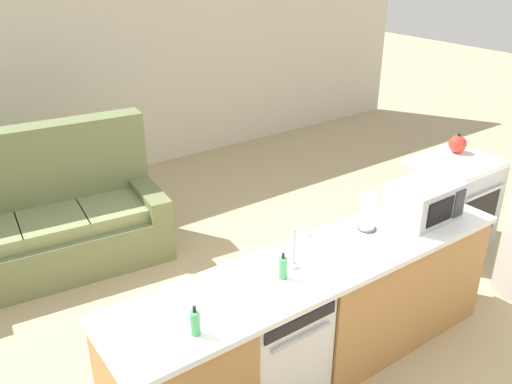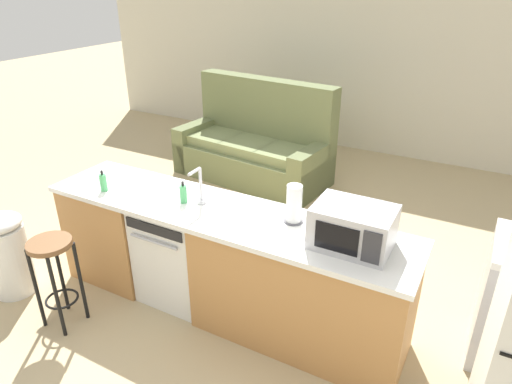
{
  "view_description": "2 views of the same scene",
  "coord_description": "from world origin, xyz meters",
  "px_view_note": "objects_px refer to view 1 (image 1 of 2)",
  "views": [
    {
      "loc": [
        -1.92,
        -2.17,
        2.79
      ],
      "look_at": [
        0.2,
        0.78,
        1.07
      ],
      "focal_mm": 38.0,
      "sensor_mm": 36.0,
      "label": 1
    },
    {
      "loc": [
        1.81,
        -2.49,
        2.5
      ],
      "look_at": [
        0.21,
        0.46,
        0.87
      ],
      "focal_mm": 32.0,
      "sensor_mm": 36.0,
      "label": 2
    }
  ],
  "objects_px": {
    "dishwasher": "(270,343)",
    "dish_soap_bottle": "(195,322)",
    "soap_bottle": "(283,268)",
    "kettle": "(458,144)",
    "microwave": "(424,201)",
    "paper_towel_roll": "(368,212)",
    "couch": "(50,223)",
    "stove_range": "(450,203)"
  },
  "relations": [
    {
      "from": "dishwasher",
      "to": "dish_soap_bottle",
      "type": "distance_m",
      "value": 0.84
    },
    {
      "from": "soap_bottle",
      "to": "kettle",
      "type": "relative_size",
      "value": 0.86
    },
    {
      "from": "microwave",
      "to": "paper_towel_roll",
      "type": "relative_size",
      "value": 1.77
    },
    {
      "from": "kettle",
      "to": "couch",
      "type": "xyz_separation_m",
      "value": [
        -3.42,
        1.83,
        -0.59
      ]
    },
    {
      "from": "microwave",
      "to": "couch",
      "type": "xyz_separation_m",
      "value": [
        -2.06,
        2.51,
        -0.65
      ]
    },
    {
      "from": "dishwasher",
      "to": "couch",
      "type": "relative_size",
      "value": 0.4
    },
    {
      "from": "paper_towel_roll",
      "to": "dish_soap_bottle",
      "type": "distance_m",
      "value": 1.58
    },
    {
      "from": "stove_range",
      "to": "paper_towel_roll",
      "type": "distance_m",
      "value": 1.81
    },
    {
      "from": "dishwasher",
      "to": "soap_bottle",
      "type": "relative_size",
      "value": 4.77
    },
    {
      "from": "soap_bottle",
      "to": "couch",
      "type": "relative_size",
      "value": 0.08
    },
    {
      "from": "dishwasher",
      "to": "kettle",
      "type": "height_order",
      "value": "kettle"
    },
    {
      "from": "soap_bottle",
      "to": "dishwasher",
      "type": "bearing_deg",
      "value": 169.44
    },
    {
      "from": "stove_range",
      "to": "microwave",
      "type": "bearing_deg",
      "value": -155.3
    },
    {
      "from": "microwave",
      "to": "dish_soap_bottle",
      "type": "distance_m",
      "value": 2.02
    },
    {
      "from": "stove_range",
      "to": "kettle",
      "type": "bearing_deg",
      "value": 37.71
    },
    {
      "from": "stove_range",
      "to": "kettle",
      "type": "height_order",
      "value": "kettle"
    },
    {
      "from": "stove_range",
      "to": "paper_towel_roll",
      "type": "height_order",
      "value": "paper_towel_roll"
    },
    {
      "from": "kettle",
      "to": "couch",
      "type": "relative_size",
      "value": 0.1
    },
    {
      "from": "couch",
      "to": "kettle",
      "type": "bearing_deg",
      "value": -28.15
    },
    {
      "from": "dish_soap_bottle",
      "to": "couch",
      "type": "bearing_deg",
      "value": 90.93
    },
    {
      "from": "microwave",
      "to": "paper_towel_roll",
      "type": "distance_m",
      "value": 0.47
    },
    {
      "from": "dishwasher",
      "to": "soap_bottle",
      "type": "distance_m",
      "value": 0.56
    },
    {
      "from": "couch",
      "to": "soap_bottle",
      "type": "bearing_deg",
      "value": -73.77
    },
    {
      "from": "microwave",
      "to": "kettle",
      "type": "xyz_separation_m",
      "value": [
        1.36,
        0.68,
        -0.05
      ]
    },
    {
      "from": "stove_range",
      "to": "soap_bottle",
      "type": "height_order",
      "value": "soap_bottle"
    },
    {
      "from": "paper_towel_roll",
      "to": "dish_soap_bottle",
      "type": "bearing_deg",
      "value": -170.28
    },
    {
      "from": "paper_towel_roll",
      "to": "kettle",
      "type": "xyz_separation_m",
      "value": [
        1.82,
        0.57,
        -0.05
      ]
    },
    {
      "from": "dishwasher",
      "to": "kettle",
      "type": "xyz_separation_m",
      "value": [
        2.77,
        0.68,
        0.56
      ]
    },
    {
      "from": "dishwasher",
      "to": "stove_range",
      "type": "distance_m",
      "value": 2.66
    },
    {
      "from": "soap_bottle",
      "to": "paper_towel_roll",
      "type": "bearing_deg",
      "value": 8.38
    },
    {
      "from": "microwave",
      "to": "couch",
      "type": "height_order",
      "value": "couch"
    },
    {
      "from": "paper_towel_roll",
      "to": "kettle",
      "type": "relative_size",
      "value": 1.38
    },
    {
      "from": "microwave",
      "to": "paper_towel_roll",
      "type": "bearing_deg",
      "value": 166.14
    },
    {
      "from": "dishwasher",
      "to": "soap_bottle",
      "type": "height_order",
      "value": "soap_bottle"
    },
    {
      "from": "dishwasher",
      "to": "paper_towel_roll",
      "type": "xyz_separation_m",
      "value": [
        0.95,
        0.11,
        0.62
      ]
    },
    {
      "from": "dishwasher",
      "to": "couch",
      "type": "bearing_deg",
      "value": 104.57
    },
    {
      "from": "paper_towel_roll",
      "to": "dish_soap_bottle",
      "type": "height_order",
      "value": "paper_towel_roll"
    },
    {
      "from": "dishwasher",
      "to": "microwave",
      "type": "relative_size",
      "value": 1.68
    },
    {
      "from": "stove_range",
      "to": "soap_bottle",
      "type": "xyz_separation_m",
      "value": [
        -2.52,
        -0.56,
        0.52
      ]
    },
    {
      "from": "dish_soap_bottle",
      "to": "kettle",
      "type": "relative_size",
      "value": 0.86
    },
    {
      "from": "microwave",
      "to": "dish_soap_bottle",
      "type": "bearing_deg",
      "value": -175.65
    },
    {
      "from": "microwave",
      "to": "dish_soap_bottle",
      "type": "relative_size",
      "value": 2.84
    }
  ]
}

